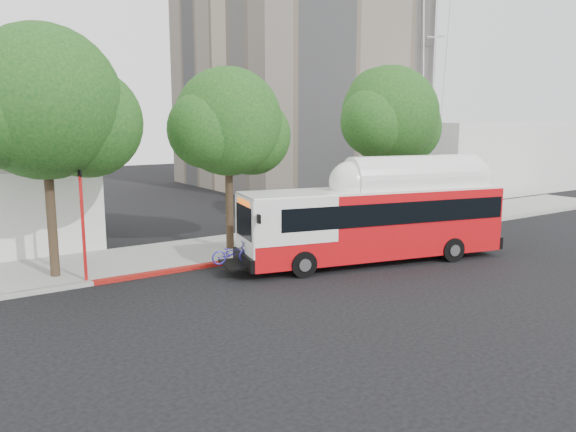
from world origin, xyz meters
The scene contains 10 objects.
ground centered at (0.00, 0.00, 0.00)m, with size 120.00×120.00×0.00m, color black.
sidewalk centered at (0.00, 6.50, 0.07)m, with size 60.00×5.00×0.15m, color gray.
curb_strip centered at (0.00, 3.90, 0.07)m, with size 60.00×0.30×0.15m, color gray.
red_curb_segment centered at (-3.00, 3.90, 0.08)m, with size 10.00×0.32×0.16m, color maroon.
street_tree_left centered at (-8.53, 5.56, 6.60)m, with size 6.67×5.80×9.74m.
street_tree_mid centered at (-0.59, 6.06, 5.91)m, with size 5.75×5.00×8.62m.
street_tree_right centered at (9.44, 5.86, 6.26)m, with size 6.21×5.40×9.18m.
horizon_block centered at (30.00, 16.00, 3.00)m, with size 20.00×12.00×6.00m, color silver.
transit_bus centered at (3.33, 0.60, 1.74)m, with size 12.80×5.10×3.73m.
signal_pole centered at (-8.16, 4.19, 2.24)m, with size 0.12×0.41×4.37m.
Camera 1 is at (-13.27, -17.30, 6.16)m, focal length 35.00 mm.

